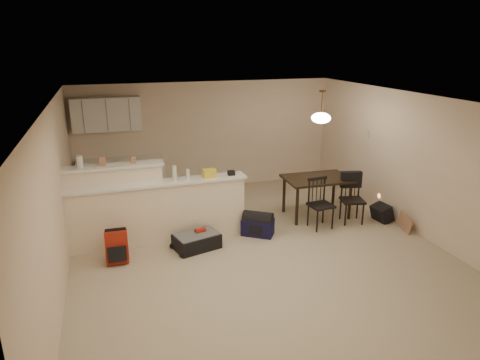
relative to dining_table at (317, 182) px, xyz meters
name	(u,v)px	position (x,y,z in m)	size (l,w,h in m)	color
room	(259,180)	(-1.63, -1.11, 0.55)	(7.00, 7.02, 2.50)	#B7A88C
breakfast_bar	(144,209)	(-3.39, -0.13, -0.10)	(3.08, 0.58, 1.39)	#F7E5C7
upper_cabinets	(106,114)	(-3.83, 2.21, 1.20)	(1.40, 0.34, 0.70)	white
kitchen_counter	(123,181)	(-3.63, 2.08, -0.25)	(1.80, 0.60, 0.90)	white
thermostat	(367,134)	(1.35, 0.44, 0.80)	(0.02, 0.12, 0.12)	beige
jar	(80,162)	(-4.33, 0.01, 0.79)	(0.10, 0.10, 0.20)	silver
cereal_box	(102,161)	(-3.98, 0.01, 0.77)	(0.10, 0.07, 0.16)	#A37354
small_box	(133,160)	(-3.49, 0.01, 0.75)	(0.08, 0.06, 0.12)	#A37354
bottle_a	(175,173)	(-2.84, -0.21, 0.52)	(0.07, 0.07, 0.26)	silver
bottle_b	(188,174)	(-2.61, -0.21, 0.48)	(0.06, 0.06, 0.18)	silver
bag_lump	(209,173)	(-2.23, -0.21, 0.46)	(0.22, 0.18, 0.14)	#A37354
pouch	(231,173)	(-1.83, -0.21, 0.43)	(0.12, 0.10, 0.08)	#A37354
dining_table	(317,182)	(0.00, 0.00, 0.00)	(1.32, 0.91, 0.80)	black
pendant_lamp	(321,117)	(0.00, 0.00, 1.28)	(0.36, 0.36, 0.62)	brown
dining_chair_near	(321,204)	(-0.20, -0.56, -0.23)	(0.42, 0.40, 0.95)	black
dining_chair_far	(353,199)	(0.50, -0.51, -0.23)	(0.42, 0.40, 0.95)	black
suitcase	(197,241)	(-2.59, -0.67, -0.58)	(0.73, 0.48, 0.25)	black
red_backpack	(117,247)	(-3.89, -0.76, -0.45)	(0.34, 0.22, 0.52)	#A62112
navy_duffel	(258,227)	(-1.42, -0.50, -0.55)	(0.56, 0.31, 0.31)	#121136
black_daypack	(382,213)	(1.10, -0.65, -0.54)	(0.37, 0.26, 0.32)	black
cardboard_sheet	(405,223)	(1.22, -1.18, -0.54)	(0.43, 0.02, 0.33)	#A37354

